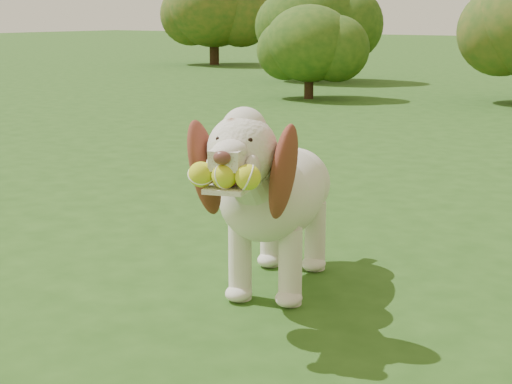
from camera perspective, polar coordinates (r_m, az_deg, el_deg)
The scene contains 5 objects.
ground at distance 4.05m, azimuth 7.15°, elevation -5.14°, with size 80.00×80.00×0.00m, color #234814.
dog at distance 3.50m, azimuth 1.30°, elevation 0.18°, with size 0.73×1.36×0.90m.
shrub_a at distance 11.71m, azimuth 3.91°, elevation 10.72°, with size 1.32×1.32×1.37m.
shrub_g at distance 19.57m, azimuth -3.09°, elevation 13.27°, with size 2.26×2.26×2.35m.
shrub_e at distance 14.73m, azimuth 4.31°, elevation 12.47°, with size 1.88×1.88×1.95m.
Camera 1 is at (1.71, -3.45, 1.25)m, focal length 55.00 mm.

